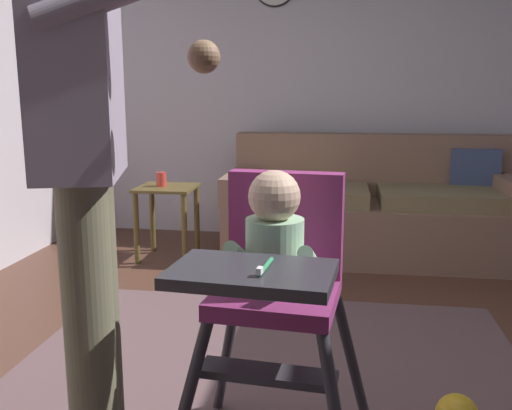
{
  "coord_description": "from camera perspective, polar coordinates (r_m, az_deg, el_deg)",
  "views": [
    {
      "loc": [
        0.05,
        -1.97,
        1.17
      ],
      "look_at": [
        -0.23,
        -0.1,
        0.79
      ],
      "focal_mm": 39.74,
      "sensor_mm": 36.0,
      "label": 1
    }
  ],
  "objects": [
    {
      "name": "wall_far",
      "position": [
        4.63,
        8.01,
        13.56
      ],
      "size": [
        5.14,
        0.06,
        2.72
      ],
      "primitive_type": "cube",
      "color": "silver",
      "rests_on": "ground"
    },
    {
      "name": "side_table",
      "position": [
        4.05,
        -8.94,
        -0.09
      ],
      "size": [
        0.4,
        0.4,
        0.52
      ],
      "color": "brown",
      "rests_on": "ground"
    },
    {
      "name": "sippy_cup",
      "position": [
        4.03,
        -9.5,
        2.57
      ],
      "size": [
        0.07,
        0.07,
        0.1
      ],
      "primitive_type": "cylinder",
      "color": "#D13D33",
      "rests_on": "side_table"
    },
    {
      "name": "couch",
      "position": [
        4.2,
        11.69,
        -0.47
      ],
      "size": [
        2.08,
        0.86,
        0.86
      ],
      "rotation": [
        0.0,
        0.0,
        -1.57
      ],
      "color": "#886654",
      "rests_on": "ground"
    },
    {
      "name": "adult_standing",
      "position": [
        1.62,
        -16.8,
        4.41
      ],
      "size": [
        0.6,
        0.49,
        1.74
      ],
      "rotation": [
        0.0,
        0.0,
        0.28
      ],
      "color": "#6B684F",
      "rests_on": "ground"
    },
    {
      "name": "high_chair",
      "position": [
        1.69,
        2.02,
        -6.21
      ],
      "size": [
        0.66,
        0.77,
        0.96
      ],
      "rotation": [
        0.0,
        0.0,
        -1.66
      ],
      "color": "#34323A",
      "rests_on": "ground"
    }
  ]
}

